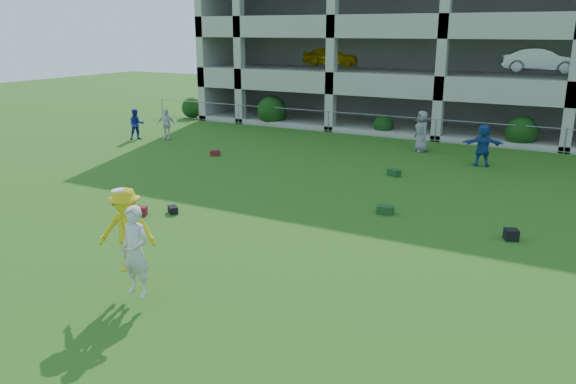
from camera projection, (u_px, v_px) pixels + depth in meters
The scene contains 15 objects.
ground at pixel (220, 283), 12.72m from camera, with size 100.00×100.00×0.00m, color #235114.
bystander_a at pixel (136, 124), 29.13m from camera, with size 0.77×0.60×1.59m, color navy.
bystander_b at pixel (166, 124), 29.23m from camera, with size 0.94×0.39×1.60m, color silver.
bystander_c at pixel (422, 131), 26.21m from camera, with size 0.94×0.61×1.92m, color slate.
bystander_d at pixel (483, 145), 23.39m from camera, with size 1.65×0.53×1.78m, color navy.
bag_red_a at pixel (138, 211), 17.29m from camera, with size 0.55×0.30×0.28m, color maroon.
bag_black_b at pixel (173, 210), 17.54m from camera, with size 0.40×0.25×0.22m, color black.
bag_green_c at pixel (385, 210), 17.47m from camera, with size 0.50×0.35×0.26m, color #153A1A.
crate_d at pixel (511, 235), 15.29m from camera, with size 0.35×0.35×0.30m, color black.
bag_red_f at pixel (215, 153), 25.56m from camera, with size 0.45×0.28×0.24m, color #531C0E.
bag_green_g at pixel (394, 173), 22.02m from camera, with size 0.50×0.30×0.25m, color #153B19.
frisbee_contest at pixel (129, 236), 11.70m from camera, with size 1.59×1.16×2.23m.
parking_garage at pixel (478, 21), 34.43m from camera, with size 30.00×14.00×12.00m.
fence at pixel (435, 130), 28.59m from camera, with size 36.06×0.06×1.20m.
shrub_row at pixel (536, 117), 26.83m from camera, with size 34.38×2.52×3.50m.
Camera 1 is at (6.91, -9.50, 5.52)m, focal length 35.00 mm.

